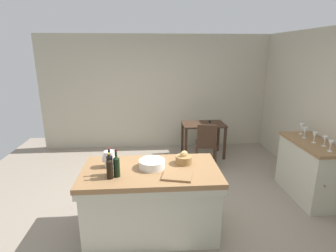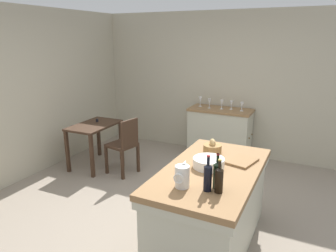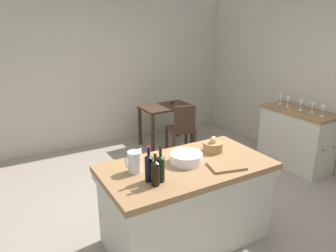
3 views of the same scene
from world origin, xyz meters
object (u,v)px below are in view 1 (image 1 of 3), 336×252
at_px(island_table, 151,198).
at_px(wine_glass_left, 325,139).
at_px(wine_bottle_dark, 117,166).
at_px(wine_glass_middle, 315,135).
at_px(writing_desk, 203,129).
at_px(wine_bottle_green, 110,168).
at_px(wine_glass_right, 305,131).
at_px(wine_bottle_amber, 110,164).
at_px(bread_basket, 184,159).
at_px(side_cabinet, 309,170).
at_px(wine_glass_far_left, 331,144).
at_px(wine_glass_far_right, 302,127).
at_px(wash_bowl, 152,164).
at_px(wooden_chair, 206,144).
at_px(cutting_board, 177,176).
at_px(pitcher, 110,159).

bearing_deg(island_table, wine_glass_left, 10.89).
bearing_deg(wine_bottle_dark, wine_glass_middle, 15.90).
relative_size(writing_desk, wine_bottle_green, 3.01).
height_order(island_table, wine_glass_right, wine_glass_right).
bearing_deg(wine_bottle_amber, wine_glass_right, 18.53).
xyz_separation_m(island_table, bread_basket, (0.42, 0.14, 0.46)).
distance_m(side_cabinet, wine_glass_far_left, 0.67).
height_order(wine_bottle_green, wine_glass_far_left, wine_bottle_green).
height_order(wine_glass_middle, wine_glass_right, wine_glass_right).
relative_size(wine_glass_middle, wine_glass_far_right, 0.91).
bearing_deg(wine_glass_far_left, wine_glass_middle, 90.85).
xyz_separation_m(island_table, wine_bottle_amber, (-0.47, -0.11, 0.53)).
distance_m(wine_bottle_green, wine_glass_middle, 3.03).
bearing_deg(wine_bottle_amber, wine_glass_left, 11.29).
relative_size(side_cabinet, wine_bottle_green, 3.70).
bearing_deg(wine_bottle_dark, island_table, 23.75).
height_order(wash_bowl, wine_glass_far_right, wine_glass_far_right).
bearing_deg(writing_desk, wine_glass_middle, -54.04).
bearing_deg(wine_glass_middle, wine_glass_far_right, 84.08).
height_order(writing_desk, wooden_chair, wooden_chair).
bearing_deg(cutting_board, wine_bottle_dark, 174.40).
xyz_separation_m(bread_basket, wine_glass_right, (2.01, 0.72, 0.11)).
bearing_deg(bread_basket, wine_bottle_green, -158.45).
bearing_deg(wine_glass_left, wine_bottle_amber, -168.71).
bearing_deg(wash_bowl, cutting_board, -44.82).
relative_size(island_table, wine_glass_far_left, 10.66).
distance_m(side_cabinet, pitcher, 3.06).
relative_size(wash_bowl, wine_bottle_dark, 1.00).
bearing_deg(wine_glass_right, wine_glass_middle, -84.81).
xyz_separation_m(wooden_chair, pitcher, (-1.58, -1.69, 0.46)).
xyz_separation_m(wine_bottle_dark, wine_glass_right, (2.82, 1.03, 0.04)).
bearing_deg(cutting_board, pitcher, 156.57).
distance_m(writing_desk, cutting_board, 2.82).
bearing_deg(wine_glass_far_left, pitcher, -176.66).
distance_m(side_cabinet, bread_basket, 2.16).
bearing_deg(wooden_chair, pitcher, -133.20).
bearing_deg(side_cabinet, pitcher, -169.58).
height_order(wash_bowl, wine_bottle_green, wine_bottle_green).
xyz_separation_m(wine_bottle_green, wine_glass_far_left, (2.92, 0.49, 0.03)).
distance_m(wine_glass_middle, wine_glass_far_right, 0.42).
distance_m(wash_bowl, wine_glass_far_right, 2.68).
distance_m(wooden_chair, pitcher, 2.36).
bearing_deg(wine_bottle_dark, wine_glass_far_left, 9.06).
relative_size(pitcher, bread_basket, 1.16).
bearing_deg(wine_glass_left, side_cabinet, 105.91).
height_order(writing_desk, wine_bottle_dark, wine_bottle_dark).
distance_m(island_table, wine_glass_far_right, 2.77).
bearing_deg(wine_glass_far_left, wine_glass_right, 92.52).
relative_size(pitcher, wine_glass_far_right, 1.34).
relative_size(wine_bottle_green, wine_glass_middle, 1.85).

